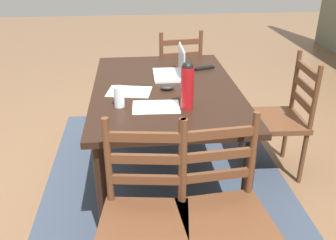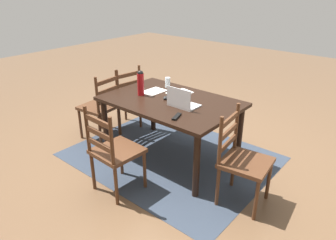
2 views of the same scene
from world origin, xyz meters
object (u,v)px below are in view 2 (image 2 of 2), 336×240
chair_right_near (123,99)px  dining_table (171,107)px  water_bottle (141,82)px  chair_left_far (242,160)px  chair_far_head (114,151)px  drinking_glass (168,83)px  computer_mouse (166,98)px  chair_right_far (101,107)px  tv_remote (177,117)px  laptop (182,102)px

chair_right_near → dining_table: bearing=169.3°
chair_right_near → water_bottle: bearing=156.0°
chair_right_near → chair_left_far: bearing=169.0°
dining_table → chair_far_head: size_ratio=1.63×
drinking_glass → computer_mouse: size_ratio=1.33×
chair_far_head → computer_mouse: size_ratio=9.50×
chair_right_far → chair_far_head: size_ratio=1.00×
chair_left_far → chair_right_far: (2.12, -0.01, 0.00)m
chair_far_head → water_bottle: bearing=-64.1°
computer_mouse → tv_remote: 0.55m
drinking_glass → tv_remote: size_ratio=0.78×
dining_table → tv_remote: tv_remote is taller
dining_table → water_bottle: water_bottle is taller
chair_right_far → drinking_glass: size_ratio=7.13×
tv_remote → dining_table: bearing=-61.2°
dining_table → chair_right_far: chair_right_far is taller
chair_right_far → chair_far_head: same height
laptop → water_bottle: size_ratio=1.06×
dining_table → laptop: 0.29m
computer_mouse → drinking_glass: bearing=-53.0°
water_bottle → computer_mouse: size_ratio=3.03×
water_bottle → drinking_glass: (-0.07, -0.42, -0.09)m
chair_right_near → drinking_glass: chair_right_near is taller
laptop → water_bottle: bearing=1.4°
water_bottle → computer_mouse: water_bottle is taller
chair_far_head → tv_remote: bearing=-124.5°
dining_table → chair_left_far: (-1.06, 0.21, -0.21)m
laptop → computer_mouse: size_ratio=3.22×
chair_left_far → chair_far_head: (1.06, 0.68, 0.00)m
chair_right_far → computer_mouse: chair_right_far is taller
chair_far_head → drinking_glass: size_ratio=7.13×
drinking_glass → laptop: bearing=143.4°
chair_left_far → laptop: 0.91m
chair_left_far → tv_remote: (0.69, 0.14, 0.31)m
computer_mouse → chair_far_head: bearing=92.5°
dining_table → drinking_glass: 0.48m
dining_table → chair_far_head: bearing=89.9°
chair_right_near → computer_mouse: bearing=168.2°
laptop → dining_table: bearing=-20.8°
chair_right_near → drinking_glass: size_ratio=7.13×
laptop → drinking_glass: (0.55, -0.41, 0.01)m
chair_far_head → computer_mouse: 0.94m
dining_table → chair_left_far: 1.10m
chair_left_far → drinking_glass: 1.52m
chair_right_far → laptop: (-1.29, -0.12, 0.35)m
chair_right_near → chair_right_far: size_ratio=1.00×
chair_right_near → drinking_glass: 0.84m
laptop → computer_mouse: laptop is taller
laptop → tv_remote: laptop is taller
chair_right_near → laptop: laptop is taller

